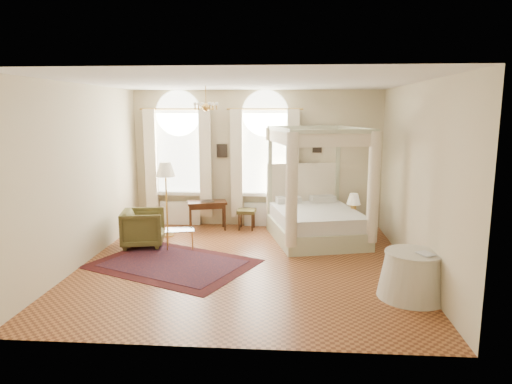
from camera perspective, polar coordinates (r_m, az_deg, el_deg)
ground at (r=8.55m, az=-1.36°, el=-9.10°), size 6.00×6.00×0.00m
room_walls at (r=8.11m, az=-1.42°, el=4.22°), size 6.00×6.00×6.00m
window_left at (r=11.31m, az=-9.60°, el=3.27°), size 1.62×0.27×3.29m
window_right at (r=11.00m, az=1.10°, el=3.22°), size 1.62×0.27×3.29m
chandelier at (r=9.38m, az=-6.29°, el=10.64°), size 0.51×0.45×0.50m
wall_pictures at (r=11.06m, az=0.55°, el=5.35°), size 2.54×0.03×0.39m
canopy_bed at (r=10.08m, az=7.56°, el=-2.86°), size 2.34×2.64×2.47m
nightstand at (r=10.51m, az=11.60°, el=-4.03°), size 0.44×0.40×0.56m
nightstand_lamp at (r=10.32m, az=12.11°, el=-1.02°), size 0.31×0.31×0.45m
writing_desk at (r=10.92m, az=-6.13°, el=-1.69°), size 1.00×0.69×0.69m
laptop at (r=10.86m, az=-6.04°, el=-1.14°), size 0.37×0.26×0.03m
stool at (r=10.92m, az=-1.19°, el=-2.61°), size 0.44×0.44×0.48m
armchair at (r=9.89m, az=-13.91°, el=-4.38°), size 0.99×0.98×0.78m
coffee_table at (r=9.59m, az=-9.51°, el=-4.83°), size 0.66×0.53×0.40m
floor_lamp at (r=10.35m, az=-11.24°, el=2.30°), size 0.43×0.43×1.69m
oriental_rug at (r=8.73m, az=-10.33°, el=-8.80°), size 3.41×3.02×0.01m
side_table at (r=7.44m, az=18.99°, el=-9.78°), size 1.05×1.05×0.71m
book at (r=7.19m, az=19.89°, el=-7.39°), size 0.28×0.32×0.02m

